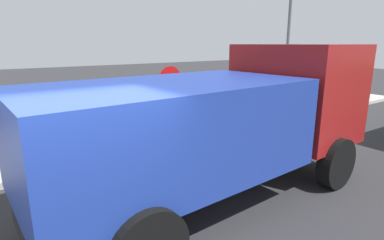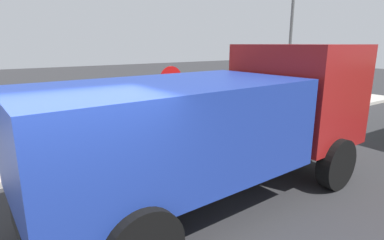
{
  "view_description": "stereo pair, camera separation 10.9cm",
  "coord_description": "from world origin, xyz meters",
  "px_view_note": "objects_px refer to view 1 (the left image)",
  "views": [
    {
      "loc": [
        -0.88,
        -3.24,
        3.02
      ],
      "look_at": [
        3.45,
        2.77,
        1.18
      ],
      "focal_mm": 28.93,
      "sensor_mm": 36.0,
      "label": 1
    },
    {
      "loc": [
        -0.79,
        -3.3,
        3.02
      ],
      "look_at": [
        3.45,
        2.77,
        1.18
      ],
      "focal_mm": 28.93,
      "sensor_mm": 36.0,
      "label": 2
    }
  ],
  "objects_px": {
    "loose_tire": "(63,130)",
    "fire_hydrant": "(53,135)",
    "stop_sign": "(170,89)",
    "dump_truck_blue": "(225,118)",
    "street_light_pole": "(288,41)"
  },
  "relations": [
    {
      "from": "stop_sign",
      "to": "street_light_pole",
      "type": "bearing_deg",
      "value": 2.88
    },
    {
      "from": "fire_hydrant",
      "to": "loose_tire",
      "type": "relative_size",
      "value": 0.65
    },
    {
      "from": "loose_tire",
      "to": "street_light_pole",
      "type": "relative_size",
      "value": 0.22
    },
    {
      "from": "fire_hydrant",
      "to": "street_light_pole",
      "type": "height_order",
      "value": "street_light_pole"
    },
    {
      "from": "street_light_pole",
      "to": "loose_tire",
      "type": "bearing_deg",
      "value": 178.93
    },
    {
      "from": "stop_sign",
      "to": "street_light_pole",
      "type": "xyz_separation_m",
      "value": [
        5.77,
        0.29,
        1.4
      ]
    },
    {
      "from": "dump_truck_blue",
      "to": "street_light_pole",
      "type": "xyz_separation_m",
      "value": [
        6.68,
        3.78,
        1.48
      ]
    },
    {
      "from": "street_light_pole",
      "to": "stop_sign",
      "type": "bearing_deg",
      "value": -177.12
    },
    {
      "from": "dump_truck_blue",
      "to": "fire_hydrant",
      "type": "bearing_deg",
      "value": 117.58
    },
    {
      "from": "loose_tire",
      "to": "fire_hydrant",
      "type": "bearing_deg",
      "value": 109.68
    },
    {
      "from": "fire_hydrant",
      "to": "street_light_pole",
      "type": "relative_size",
      "value": 0.14
    },
    {
      "from": "stop_sign",
      "to": "dump_truck_blue",
      "type": "relative_size",
      "value": 0.31
    },
    {
      "from": "dump_truck_blue",
      "to": "loose_tire",
      "type": "bearing_deg",
      "value": 118.45
    },
    {
      "from": "fire_hydrant",
      "to": "loose_tire",
      "type": "bearing_deg",
      "value": -70.32
    },
    {
      "from": "fire_hydrant",
      "to": "stop_sign",
      "type": "distance_m",
      "value": 3.52
    }
  ]
}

